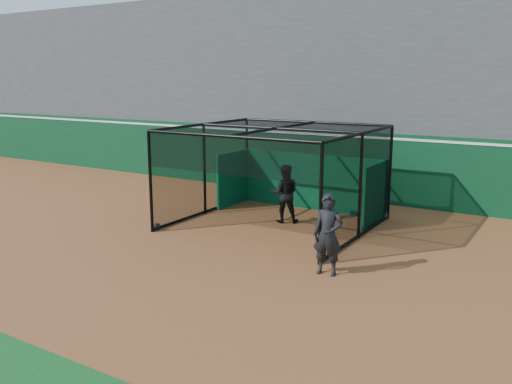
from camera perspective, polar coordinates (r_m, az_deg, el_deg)
The scene contains 6 objects.
ground at distance 13.90m, azimuth -7.44°, elevation -6.73°, with size 120.00×120.00×0.00m, color brown.
outfield_wall at distance 20.70m, azimuth 7.43°, elevation 3.14°, with size 50.00×0.50×2.50m.
grandstand at distance 23.96m, azimuth 11.44°, elevation 11.85°, with size 50.00×7.85×8.95m.
batting_cage at distance 16.34m, azimuth 2.12°, elevation 1.54°, with size 5.46×5.24×2.96m.
batter at distance 16.79m, azimuth 3.03°, elevation -0.16°, with size 0.88×0.69×1.82m, color black.
on_deck_player at distance 12.41m, azimuth 7.59°, elevation -4.48°, with size 0.74×0.53×1.88m.
Camera 1 is at (8.37, -10.17, 4.43)m, focal length 38.00 mm.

